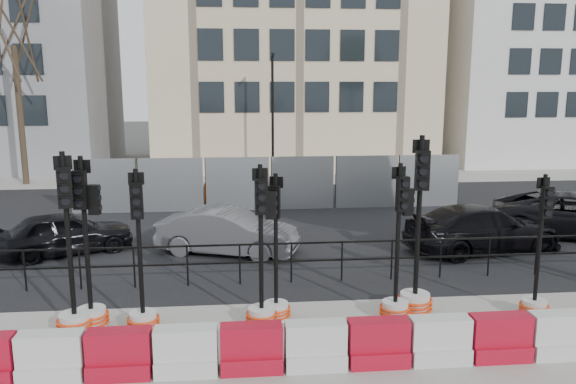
{
  "coord_description": "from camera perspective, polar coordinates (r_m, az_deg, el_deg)",
  "views": [
    {
      "loc": [
        -1.25,
        -11.28,
        4.63
      ],
      "look_at": [
        0.09,
        3.0,
        1.85
      ],
      "focal_mm": 35.0,
      "sensor_mm": 36.0,
      "label": 1
    }
  ],
  "objects": [
    {
      "name": "building_white",
      "position": [
        38.09,
        24.17,
        15.13
      ],
      "size": [
        12.0,
        9.06,
        16.0
      ],
      "color": "silver",
      "rests_on": "ground"
    },
    {
      "name": "lamp_post_far",
      "position": [
        26.36,
        -1.57,
        7.92
      ],
      "size": [
        0.12,
        0.56,
        6.0
      ],
      "color": "black",
      "rests_on": "ground"
    },
    {
      "name": "traffic_signal_f",
      "position": [
        11.39,
        11.0,
        -9.14
      ],
      "size": [
        0.62,
        0.62,
        3.15
      ],
      "rotation": [
        0.0,
        0.0,
        0.23
      ],
      "color": "silver",
      "rests_on": "ground"
    },
    {
      "name": "traffic_signal_g",
      "position": [
        11.74,
        12.87,
        -8.59
      ],
      "size": [
        0.72,
        0.72,
        3.65
      ],
      "rotation": [
        0.0,
        0.0,
        -0.1
      ],
      "color": "silver",
      "rests_on": "ground"
    },
    {
      "name": "building_grey",
      "position": [
        35.71,
        -27.1,
        13.62
      ],
      "size": [
        11.0,
        9.06,
        14.0
      ],
      "color": "gray",
      "rests_on": "ground"
    },
    {
      "name": "traffic_signal_c",
      "position": [
        11.06,
        -14.6,
        -10.5
      ],
      "size": [
        0.62,
        0.62,
        3.12
      ],
      "rotation": [
        0.0,
        0.0,
        0.11
      ],
      "color": "silver",
      "rests_on": "ground"
    },
    {
      "name": "traffic_signal_a",
      "position": [
        11.29,
        -20.99,
        -10.08
      ],
      "size": [
        0.68,
        0.68,
        3.45
      ],
      "rotation": [
        0.0,
        0.0,
        0.29
      ],
      "color": "silver",
      "rests_on": "ground"
    },
    {
      "name": "ground",
      "position": [
        12.26,
        0.9,
        -11.21
      ],
      "size": [
        120.0,
        120.0,
        0.0
      ],
      "primitive_type": "plane",
      "color": "#51514C",
      "rests_on": "ground"
    },
    {
      "name": "building_cream",
      "position": [
        33.71,
        0.22,
        18.43
      ],
      "size": [
        15.0,
        10.06,
        18.0
      ],
      "color": "beige",
      "rests_on": "ground"
    },
    {
      "name": "heras_fencing",
      "position": [
        21.37,
        -3.24,
        0.41
      ],
      "size": [
        14.33,
        1.72,
        2.0
      ],
      "color": "#909398",
      "rests_on": "ground"
    },
    {
      "name": "traffic_signal_b",
      "position": [
        11.42,
        -19.49,
        -9.28
      ],
      "size": [
        0.66,
        0.66,
        3.34
      ],
      "rotation": [
        0.0,
        0.0,
        -0.11
      ],
      "color": "silver",
      "rests_on": "ground"
    },
    {
      "name": "car_a",
      "position": [
        16.56,
        -21.71,
        -3.87
      ],
      "size": [
        4.13,
        4.65,
        1.22
      ],
      "primitive_type": "imported",
      "rotation": [
        0.0,
        0.0,
        2.0
      ],
      "color": "black",
      "rests_on": "ground"
    },
    {
      "name": "car_c",
      "position": [
        16.58,
        19.17,
        -3.53
      ],
      "size": [
        3.6,
        5.21,
        1.3
      ],
      "primitive_type": "imported",
      "rotation": [
        0.0,
        0.0,
        1.77
      ],
      "color": "black",
      "rests_on": "ground"
    },
    {
      "name": "sidewalk_near",
      "position": [
        9.57,
        2.96,
        -17.91
      ],
      "size": [
        40.0,
        6.0,
        0.02
      ],
      "primitive_type": "cube",
      "color": "gray",
      "rests_on": "ground"
    },
    {
      "name": "traffic_signal_e",
      "position": [
        11.23,
        -1.24,
        -10.0
      ],
      "size": [
        0.58,
        0.58,
        2.95
      ],
      "rotation": [
        0.0,
        0.0,
        -0.33
      ],
      "color": "silver",
      "rests_on": "ground"
    },
    {
      "name": "sidewalk_far",
      "position": [
        27.7,
        -2.71,
        1.37
      ],
      "size": [
        40.0,
        4.0,
        0.02
      ],
      "primitive_type": "cube",
      "color": "gray",
      "rests_on": "ground"
    },
    {
      "name": "car_b",
      "position": [
        15.49,
        -6.15,
        -4.03
      ],
      "size": [
        3.68,
        4.66,
        1.27
      ],
      "primitive_type": "imported",
      "rotation": [
        0.0,
        0.0,
        1.24
      ],
      "color": "#57585D",
      "rests_on": "ground"
    },
    {
      "name": "road",
      "position": [
        18.9,
        -1.42,
        -3.16
      ],
      "size": [
        40.0,
        14.0,
        0.03
      ],
      "primitive_type": "cube",
      "color": "black",
      "rests_on": "ground"
    },
    {
      "name": "traffic_signal_h",
      "position": [
        12.41,
        23.89,
        -8.94
      ],
      "size": [
        0.57,
        0.57,
        2.91
      ],
      "rotation": [
        0.0,
        0.0,
        0.07
      ],
      "color": "silver",
      "rests_on": "ground"
    },
    {
      "name": "barrier_row",
      "position": [
        9.58,
        2.8,
        -15.48
      ],
      "size": [
        15.7,
        0.5,
        0.8
      ],
      "color": "#AD0D25",
      "rests_on": "ground"
    },
    {
      "name": "tree_bare_far",
      "position": [
        28.57,
        -26.13,
        13.96
      ],
      "size": [
        2.0,
        2.0,
        9.0
      ],
      "color": "#473828",
      "rests_on": "ground"
    },
    {
      "name": "kerb_railing",
      "position": [
        13.15,
        0.34,
        -6.47
      ],
      "size": [
        18.0,
        0.04,
        1.0
      ],
      "color": "black",
      "rests_on": "ground"
    },
    {
      "name": "traffic_signal_d",
      "position": [
        10.89,
        -2.66,
        -9.87
      ],
      "size": [
        0.62,
        0.62,
        3.17
      ],
      "rotation": [
        0.0,
        0.0,
        0.08
      ],
      "color": "silver",
      "rests_on": "ground"
    }
  ]
}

